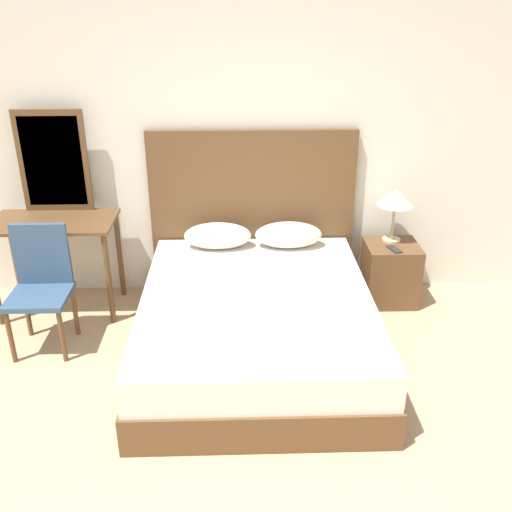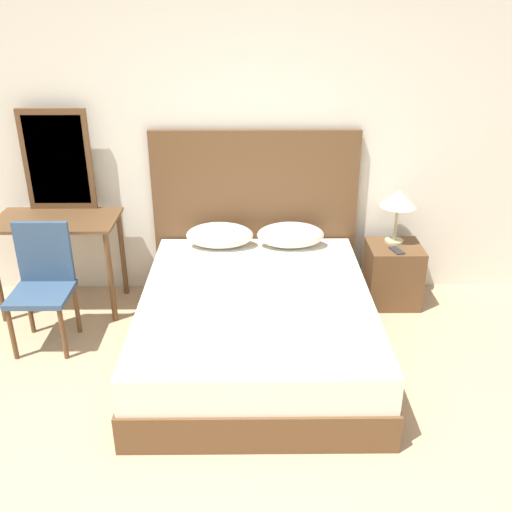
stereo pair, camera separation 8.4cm
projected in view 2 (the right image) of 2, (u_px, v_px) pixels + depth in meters
The scene contains 12 objects.
wall_back at pixel (243, 139), 4.68m from camera, with size 10.00×0.06×2.70m.
bed at pixel (256, 325), 4.13m from camera, with size 1.65×2.03×0.51m.
headboard at pixel (255, 214), 4.88m from camera, with size 1.73×0.05×1.44m.
pillow_left at pixel (220, 235), 4.72m from camera, with size 0.56×0.28×0.21m.
pillow_right at pixel (291, 235), 4.73m from camera, with size 0.56×0.28×0.21m.
phone_on_bed at pixel (282, 280), 4.21m from camera, with size 0.15×0.16×0.01m.
nightstand at pixel (392, 274), 4.85m from camera, with size 0.44×0.42×0.52m.
table_lamp at pixel (399, 200), 4.66m from camera, with size 0.30×0.30×0.46m.
phone_on_nightstand at pixel (397, 250), 4.64m from camera, with size 0.11×0.16×0.01m.
vanity_desk at pixel (58, 235), 4.60m from camera, with size 0.98×0.55×0.80m.
vanity_mirror at pixel (57, 160), 4.60m from camera, with size 0.55×0.03×0.82m.
chair at pixel (43, 278), 4.21m from camera, with size 0.43×0.42×0.93m.
Camera 2 is at (0.06, -1.85, 2.44)m, focal length 40.00 mm.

